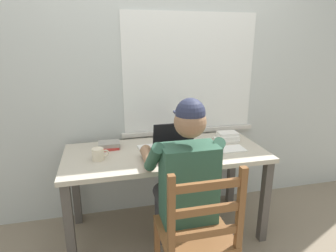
{
  "coord_description": "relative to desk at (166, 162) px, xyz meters",
  "views": [
    {
      "loc": [
        -0.47,
        -2.03,
        1.56
      ],
      "look_at": [
        0.01,
        -0.05,
        0.95
      ],
      "focal_mm": 30.46,
      "sensor_mm": 36.0,
      "label": 1
    }
  ],
  "objects": [
    {
      "name": "ground_plane",
      "position": [
        0.0,
        0.0,
        -0.63
      ],
      "size": [
        8.0,
        8.0,
        0.0
      ],
      "primitive_type": "plane",
      "color": "gray"
    },
    {
      "name": "back_wall",
      "position": [
        0.01,
        0.43,
        0.67
      ],
      "size": [
        6.0,
        0.08,
        2.6
      ],
      "color": "beige",
      "rests_on": "ground"
    },
    {
      "name": "desk",
      "position": [
        0.0,
        0.0,
        0.0
      ],
      "size": [
        1.56,
        0.69,
        0.73
      ],
      "color": "#BCB29E",
      "rests_on": "ground"
    },
    {
      "name": "seated_person",
      "position": [
        0.02,
        -0.42,
        0.05
      ],
      "size": [
        0.5,
        0.6,
        1.25
      ],
      "color": "#2D5642",
      "rests_on": "ground"
    },
    {
      "name": "wooden_chair",
      "position": [
        0.02,
        -0.7,
        -0.17
      ],
      "size": [
        0.42,
        0.42,
        0.94
      ],
      "color": "brown",
      "rests_on": "ground"
    },
    {
      "name": "laptop",
      "position": [
        0.07,
        -0.09,
        0.15
      ],
      "size": [
        0.33,
        0.29,
        0.23
      ],
      "color": "black",
      "rests_on": "desk"
    },
    {
      "name": "computer_mouse",
      "position": [
        0.35,
        -0.12,
        0.11
      ],
      "size": [
        0.06,
        0.1,
        0.03
      ],
      "primitive_type": "ellipsoid",
      "color": "black",
      "rests_on": "desk"
    },
    {
      "name": "coffee_mug_white",
      "position": [
        -0.51,
        -0.05,
        0.14
      ],
      "size": [
        0.12,
        0.08,
        0.09
      ],
      "color": "beige",
      "rests_on": "desk"
    },
    {
      "name": "coffee_mug_dark",
      "position": [
        0.16,
        0.14,
        0.14
      ],
      "size": [
        0.12,
        0.08,
        0.1
      ],
      "color": "#2D384C",
      "rests_on": "desk"
    },
    {
      "name": "book_stack_main",
      "position": [
        0.57,
        0.1,
        0.13
      ],
      "size": [
        0.2,
        0.16,
        0.08
      ],
      "color": "white",
      "rests_on": "desk"
    },
    {
      "name": "book_stack_side",
      "position": [
        -0.43,
        0.17,
        0.12
      ],
      "size": [
        0.17,
        0.14,
        0.05
      ],
      "color": "#BC332D",
      "rests_on": "desk"
    },
    {
      "name": "paper_pile_near_laptop",
      "position": [
        0.5,
        -0.09,
        0.1
      ],
      "size": [
        0.24,
        0.14,
        0.01
      ],
      "primitive_type": "cube",
      "rotation": [
        0.0,
        0.0,
        -0.0
      ],
      "color": "white",
      "rests_on": "desk"
    },
    {
      "name": "paper_pile_back_corner",
      "position": [
        -0.07,
        0.09,
        0.1
      ],
      "size": [
        0.27,
        0.18,
        0.01
      ],
      "primitive_type": "cube",
      "rotation": [
        0.0,
        0.0,
        0.1
      ],
      "color": "white",
      "rests_on": "desk"
    }
  ]
}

